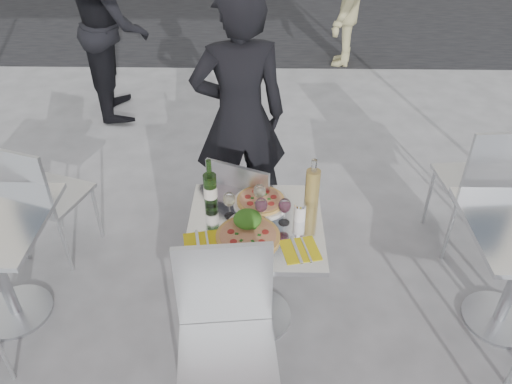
{
  "coord_description": "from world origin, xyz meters",
  "views": [
    {
      "loc": [
        0.04,
        -2.06,
        2.45
      ],
      "look_at": [
        0.0,
        0.15,
        0.85
      ],
      "focal_mm": 35.0,
      "sensor_mm": 36.0,
      "label": 1
    }
  ],
  "objects_px": {
    "sugar_shaker": "(300,212)",
    "napkin_right": "(300,250)",
    "chair_near": "(226,329)",
    "wineglass_white_b": "(260,192)",
    "pizza_near": "(248,236)",
    "wineglass_white_a": "(229,200)",
    "pedestrian_a": "(112,24)",
    "wineglass_red_a": "(261,206)",
    "main_table": "(255,253)",
    "side_chair_lfar": "(38,193)",
    "side_chair_rfar": "(486,179)",
    "carafe": "(312,187)",
    "woman_diner": "(240,118)",
    "napkin_left": "(202,243)",
    "salad_plate": "(248,220)",
    "wine_bottle": "(210,188)",
    "pedestrian_b": "(345,0)",
    "wineglass_red_b": "(285,206)",
    "pizza_far": "(261,201)"
  },
  "relations": [
    {
      "from": "napkin_left",
      "to": "woman_diner",
      "type": "bearing_deg",
      "value": 70.92
    },
    {
      "from": "sugar_shaker",
      "to": "wineglass_red_a",
      "type": "xyz_separation_m",
      "value": [
        -0.21,
        -0.03,
        0.06
      ]
    },
    {
      "from": "carafe",
      "to": "wineglass_white_b",
      "type": "distance_m",
      "value": 0.29
    },
    {
      "from": "chair_near",
      "to": "salad_plate",
      "type": "height_order",
      "value": "chair_near"
    },
    {
      "from": "woman_diner",
      "to": "napkin_left",
      "type": "distance_m",
      "value": 1.13
    },
    {
      "from": "main_table",
      "to": "pedestrian_a",
      "type": "bearing_deg",
      "value": 117.34
    },
    {
      "from": "pedestrian_a",
      "to": "wineglass_white_a",
      "type": "height_order",
      "value": "pedestrian_a"
    },
    {
      "from": "wine_bottle",
      "to": "napkin_left",
      "type": "relative_size",
      "value": 1.39
    },
    {
      "from": "pedestrian_a",
      "to": "wineglass_red_a",
      "type": "bearing_deg",
      "value": -165.87
    },
    {
      "from": "main_table",
      "to": "pizza_far",
      "type": "distance_m",
      "value": 0.29
    },
    {
      "from": "main_table",
      "to": "wineglass_red_b",
      "type": "relative_size",
      "value": 4.76
    },
    {
      "from": "main_table",
      "to": "chair_near",
      "type": "xyz_separation_m",
      "value": [
        -0.12,
        -0.57,
        0.05
      ]
    },
    {
      "from": "side_chair_lfar",
      "to": "pedestrian_a",
      "type": "xyz_separation_m",
      "value": [
        -0.06,
        2.32,
        0.36
      ]
    },
    {
      "from": "main_table",
      "to": "side_chair_rfar",
      "type": "xyz_separation_m",
      "value": [
        1.5,
        0.66,
        0.06
      ]
    },
    {
      "from": "main_table",
      "to": "wineglass_white_b",
      "type": "relative_size",
      "value": 4.76
    },
    {
      "from": "main_table",
      "to": "side_chair_lfar",
      "type": "bearing_deg",
      "value": 159.9
    },
    {
      "from": "napkin_left",
      "to": "side_chair_rfar",
      "type": "bearing_deg",
      "value": 13.41
    },
    {
      "from": "chair_near",
      "to": "salad_plate",
      "type": "xyz_separation_m",
      "value": [
        0.08,
        0.55,
        0.2
      ]
    },
    {
      "from": "wineglass_white_b",
      "to": "napkin_right",
      "type": "relative_size",
      "value": 0.73
    },
    {
      "from": "wine_bottle",
      "to": "chair_near",
      "type": "bearing_deg",
      "value": -80.13
    },
    {
      "from": "salad_plate",
      "to": "napkin_left",
      "type": "height_order",
      "value": "salad_plate"
    },
    {
      "from": "salad_plate",
      "to": "sugar_shaker",
      "type": "height_order",
      "value": "sugar_shaker"
    },
    {
      "from": "pedestrian_a",
      "to": "carafe",
      "type": "bearing_deg",
      "value": -160.03
    },
    {
      "from": "carafe",
      "to": "wineglass_white_a",
      "type": "height_order",
      "value": "carafe"
    },
    {
      "from": "pedestrian_a",
      "to": "salad_plate",
      "type": "height_order",
      "value": "pedestrian_a"
    },
    {
      "from": "pedestrian_a",
      "to": "sugar_shaker",
      "type": "relative_size",
      "value": 17.05
    },
    {
      "from": "wineglass_white_a",
      "to": "wineglass_white_b",
      "type": "relative_size",
      "value": 1.0
    },
    {
      "from": "sugar_shaker",
      "to": "wineglass_white_a",
      "type": "distance_m",
      "value": 0.38
    },
    {
      "from": "pedestrian_a",
      "to": "carafe",
      "type": "relative_size",
      "value": 6.29
    },
    {
      "from": "woman_diner",
      "to": "salad_plate",
      "type": "bearing_deg",
      "value": 84.19
    },
    {
      "from": "sugar_shaker",
      "to": "napkin_right",
      "type": "relative_size",
      "value": 0.5
    },
    {
      "from": "main_table",
      "to": "sugar_shaker",
      "type": "distance_m",
      "value": 0.36
    },
    {
      "from": "pizza_near",
      "to": "napkin_left",
      "type": "height_order",
      "value": "pizza_near"
    },
    {
      "from": "woman_diner",
      "to": "carafe",
      "type": "height_order",
      "value": "woman_diner"
    },
    {
      "from": "chair_near",
      "to": "wineglass_white_b",
      "type": "xyz_separation_m",
      "value": [
        0.14,
        0.7,
        0.27
      ]
    },
    {
      "from": "sugar_shaker",
      "to": "wineglass_white_b",
      "type": "bearing_deg",
      "value": 156.06
    },
    {
      "from": "chair_near",
      "to": "sugar_shaker",
      "type": "xyz_separation_m",
      "value": [
        0.36,
        0.61,
        0.22
      ]
    },
    {
      "from": "chair_near",
      "to": "carafe",
      "type": "height_order",
      "value": "carafe"
    },
    {
      "from": "pedestrian_b",
      "to": "main_table",
      "type": "bearing_deg",
      "value": -0.16
    },
    {
      "from": "carafe",
      "to": "wineglass_red_a",
      "type": "relative_size",
      "value": 1.84
    },
    {
      "from": "pizza_near",
      "to": "woman_diner",
      "type": "bearing_deg",
      "value": 94.74
    },
    {
      "from": "pizza_near",
      "to": "pizza_far",
      "type": "relative_size",
      "value": 1.08
    },
    {
      "from": "pizza_near",
      "to": "carafe",
      "type": "height_order",
      "value": "carafe"
    },
    {
      "from": "carafe",
      "to": "wineglass_red_a",
      "type": "height_order",
      "value": "carafe"
    },
    {
      "from": "wineglass_white_b",
      "to": "wineglass_red_a",
      "type": "distance_m",
      "value": 0.12
    },
    {
      "from": "sugar_shaker",
      "to": "napkin_left",
      "type": "relative_size",
      "value": 0.5
    },
    {
      "from": "salad_plate",
      "to": "wineglass_red_a",
      "type": "relative_size",
      "value": 1.4
    },
    {
      "from": "chair_near",
      "to": "pedestrian_a",
      "type": "relative_size",
      "value": 0.54
    },
    {
      "from": "pedestrian_b",
      "to": "chair_near",
      "type": "bearing_deg",
      "value": -0.04
    },
    {
      "from": "pizza_near",
      "to": "wineglass_white_a",
      "type": "xyz_separation_m",
      "value": [
        -0.1,
        0.18,
        0.1
      ]
    }
  ]
}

